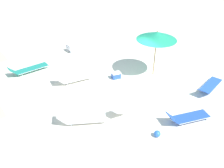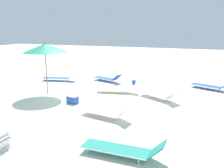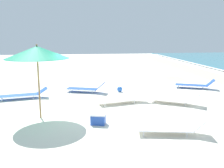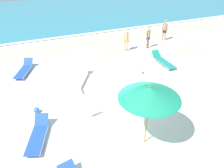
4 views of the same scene
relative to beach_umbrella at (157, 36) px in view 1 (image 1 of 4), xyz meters
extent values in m
cube|color=silver|center=(-0.37, 1.93, -2.46)|extent=(60.00, 60.00, 0.16)
cylinder|color=#9E7547|center=(0.00, 0.00, -1.19)|extent=(0.06, 0.06, 2.39)
cone|color=#1E936B|center=(0.00, 0.00, 0.01)|extent=(2.23, 2.23, 0.44)
cylinder|color=#166E50|center=(0.00, 0.00, -0.20)|extent=(2.16, 2.16, 0.01)
sphere|color=#9E7547|center=(0.00, 0.00, 0.26)|extent=(0.07, 0.07, 0.07)
cube|color=white|center=(5.70, 1.59, -2.33)|extent=(0.65, 1.82, 0.03)
cube|color=silver|center=(5.70, 1.59, -2.36)|extent=(0.66, 1.85, 0.04)
cube|color=white|center=(5.70, 1.56, -2.24)|extent=(0.65, 1.82, 0.03)
cube|color=silver|center=(5.70, 1.56, -2.27)|extent=(0.66, 1.85, 0.04)
cube|color=white|center=(5.70, 1.59, -2.16)|extent=(0.65, 1.82, 0.03)
cube|color=silver|center=(5.70, 1.59, -2.19)|extent=(0.66, 1.85, 0.04)
cube|color=white|center=(5.70, 1.65, -2.07)|extent=(0.65, 1.82, 0.03)
cube|color=silver|center=(5.70, 1.65, -2.10)|extent=(0.66, 1.85, 0.04)
cube|color=white|center=(5.70, 1.61, -1.99)|extent=(0.65, 1.82, 0.03)
cube|color=silver|center=(5.70, 1.61, -2.02)|extent=(0.66, 1.85, 0.04)
cube|color=white|center=(5.70, 1.57, -1.90)|extent=(0.65, 1.82, 0.03)
cube|color=silver|center=(5.70, 1.57, -1.93)|extent=(0.66, 1.85, 0.04)
cube|color=white|center=(2.08, 3.97, -2.21)|extent=(0.91, 1.72, 0.03)
cylinder|color=silver|center=(1.79, 4.03, -2.21)|extent=(0.35, 1.61, 0.03)
cylinder|color=silver|center=(2.37, 3.91, -2.21)|extent=(0.35, 1.61, 0.03)
cube|color=white|center=(2.28, 4.97, -2.02)|extent=(0.65, 0.52, 0.40)
cylinder|color=silver|center=(1.70, 3.39, -2.30)|extent=(0.03, 0.03, 0.16)
cylinder|color=silver|center=(2.21, 3.29, -2.30)|extent=(0.03, 0.03, 0.16)
cylinder|color=silver|center=(1.95, 4.65, -2.30)|extent=(0.03, 0.03, 0.16)
cylinder|color=silver|center=(2.45, 4.55, -2.30)|extent=(0.03, 0.03, 0.16)
cube|color=blue|center=(-3.98, 1.60, -2.21)|extent=(1.11, 1.73, 0.03)
cylinder|color=silver|center=(-4.26, 1.70, -2.21)|extent=(0.57, 1.54, 0.03)
cylinder|color=silver|center=(-3.70, 1.50, -2.21)|extent=(0.57, 1.54, 0.03)
cube|color=blue|center=(-3.64, 2.55, -2.02)|extent=(0.68, 0.59, 0.40)
cylinder|color=silver|center=(-4.43, 1.09, -2.30)|extent=(0.03, 0.03, 0.16)
cylinder|color=silver|center=(-3.95, 0.92, -2.30)|extent=(0.03, 0.03, 0.16)
cylinder|color=silver|center=(-4.01, 2.28, -2.30)|extent=(0.03, 0.03, 0.16)
cylinder|color=silver|center=(-3.53, 2.11, -2.30)|extent=(0.03, 0.03, 0.16)
cube|color=blue|center=(-2.94, -1.44, -2.21)|extent=(0.95, 1.85, 0.03)
cylinder|color=silver|center=(-3.23, -1.50, -2.21)|extent=(0.39, 1.73, 0.03)
cylinder|color=silver|center=(-2.64, -1.37, -2.21)|extent=(0.39, 1.73, 0.03)
cube|color=blue|center=(-3.17, -0.34, -2.07)|extent=(0.66, 0.59, 0.31)
cylinder|color=silver|center=(-3.05, -2.16, -2.30)|extent=(0.03, 0.03, 0.16)
cylinder|color=silver|center=(-2.55, -2.06, -2.30)|extent=(0.03, 0.03, 0.16)
cylinder|color=silver|center=(-3.33, -0.82, -2.30)|extent=(0.03, 0.03, 0.16)
cylinder|color=silver|center=(-2.83, -0.71, -2.30)|extent=(0.03, 0.03, 0.16)
cube|color=white|center=(-1.48, 3.12, -2.21)|extent=(0.98, 1.85, 0.03)
cylinder|color=silver|center=(-1.77, 3.05, -2.21)|extent=(0.42, 1.73, 0.03)
cylinder|color=silver|center=(-1.19, 3.19, -2.21)|extent=(0.42, 1.73, 0.03)
cube|color=white|center=(-1.73, 4.20, -2.06)|extent=(0.67, 0.59, 0.33)
cylinder|color=silver|center=(-1.57, 2.39, -2.30)|extent=(0.03, 0.03, 0.16)
cylinder|color=silver|center=(-1.08, 2.50, -2.30)|extent=(0.03, 0.03, 0.16)
cylinder|color=silver|center=(-1.88, 3.73, -2.30)|extent=(0.03, 0.03, 0.16)
cylinder|color=silver|center=(-1.38, 3.85, -2.30)|extent=(0.03, 0.03, 0.16)
cube|color=#1E8475|center=(4.70, 5.51, -2.21)|extent=(0.62, 1.90, 0.03)
cylinder|color=silver|center=(4.40, 5.52, -2.21)|extent=(0.05, 1.90, 0.03)
cylinder|color=silver|center=(5.00, 5.51, -2.21)|extent=(0.05, 1.90, 0.03)
cube|color=#1E8475|center=(4.71, 6.66, -2.02)|extent=(0.58, 0.42, 0.40)
cylinder|color=silver|center=(4.44, 4.78, -2.30)|extent=(0.03, 0.03, 0.16)
cylinder|color=silver|center=(4.95, 4.77, -2.30)|extent=(0.03, 0.03, 0.16)
cylinder|color=silver|center=(4.46, 6.25, -2.30)|extent=(0.03, 0.03, 0.16)
cylinder|color=silver|center=(4.97, 6.25, -2.30)|extent=(0.03, 0.03, 0.16)
cube|color=white|center=(-1.21, 5.42, -2.21)|extent=(1.40, 1.78, 0.03)
cylinder|color=silver|center=(-1.47, 5.58, -2.21)|extent=(0.91, 1.49, 0.03)
cylinder|color=silver|center=(-0.95, 5.27, -2.21)|extent=(0.91, 1.49, 0.03)
cube|color=white|center=(-0.67, 6.33, -2.02)|extent=(0.71, 0.65, 0.40)
cylinder|color=silver|center=(-1.77, 4.98, -2.30)|extent=(0.03, 0.03, 0.16)
cylinder|color=silver|center=(-1.34, 4.72, -2.30)|extent=(0.03, 0.03, 0.16)
cylinder|color=silver|center=(-1.08, 6.13, -2.30)|extent=(0.03, 0.03, 0.16)
cylinder|color=silver|center=(-0.65, 5.87, -2.30)|extent=(0.03, 0.03, 0.16)
sphere|color=blue|center=(-3.78, 3.60, -2.24)|extent=(0.29, 0.29, 0.29)
cube|color=blue|center=(0.95, 2.04, -2.22)|extent=(0.46, 0.55, 0.32)
cube|color=white|center=(0.95, 2.04, -2.04)|extent=(0.47, 0.58, 0.05)
camera|label=1|loc=(-8.67, 9.72, 5.05)|focal=40.00mm
camera|label=2|loc=(10.60, 7.67, 1.07)|focal=40.00mm
camera|label=3|loc=(9.03, 1.36, 0.61)|focal=40.00mm
camera|label=4|loc=(-3.60, -5.26, 4.21)|focal=35.00mm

